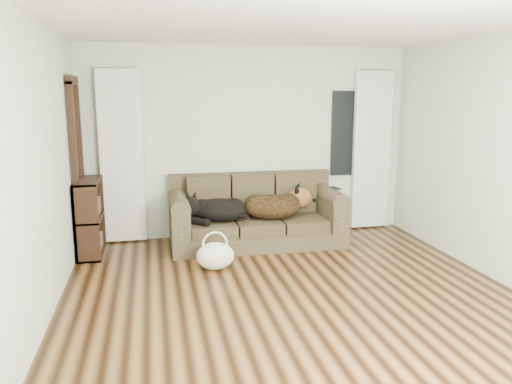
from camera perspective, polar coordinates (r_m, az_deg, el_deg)
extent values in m
plane|color=black|center=(4.88, 4.88, -12.63)|extent=(5.00, 5.00, 0.00)
plane|color=white|center=(4.51, 5.46, 19.20)|extent=(5.00, 5.00, 0.00)
cube|color=beige|center=(6.93, -0.90, 5.70)|extent=(4.50, 0.04, 2.60)
cube|color=beige|center=(4.42, -23.98, 1.51)|extent=(0.04, 5.00, 2.60)
cube|color=white|center=(6.75, -15.11, 3.88)|extent=(0.55, 0.08, 2.25)
cube|color=white|center=(7.42, 13.05, 4.62)|extent=(0.55, 0.08, 2.25)
cube|color=black|center=(7.30, 10.46, 6.59)|extent=(0.50, 0.03, 1.20)
cube|color=black|center=(6.45, -19.68, 2.38)|extent=(0.07, 0.60, 2.10)
cube|color=#342D1F|center=(6.56, 0.06, -2.15)|extent=(2.24, 0.97, 0.92)
ellipsoid|color=black|center=(6.44, -4.60, -2.17)|extent=(0.82, 0.69, 0.30)
ellipsoid|color=black|center=(6.59, 2.25, -1.75)|extent=(0.85, 0.64, 0.35)
cube|color=black|center=(6.69, 9.13, 0.43)|extent=(0.10, 0.21, 0.02)
ellipsoid|color=silver|center=(5.72, -4.68, -7.27)|extent=(0.50, 0.43, 0.31)
cube|color=black|center=(6.47, -18.46, -2.47)|extent=(0.36, 0.77, 0.94)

